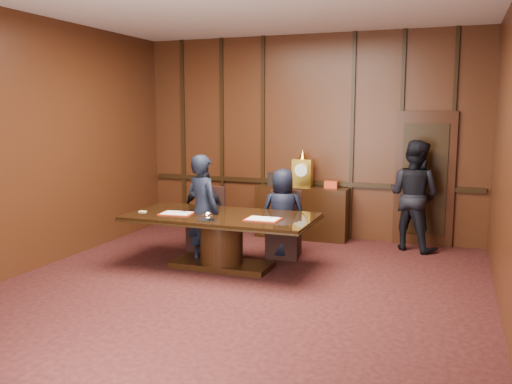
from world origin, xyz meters
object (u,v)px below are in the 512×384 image
signatory_right (283,213)px  witness_right (414,195)px  conference_table (222,232)px  witness_left (203,210)px  sideboard (302,210)px  signatory_left (204,210)px

signatory_right → witness_right: bearing=-160.0°
conference_table → witness_left: size_ratio=1.64×
sideboard → signatory_right: (0.08, -1.36, 0.19)m
sideboard → conference_table: size_ratio=0.61×
signatory_right → witness_left: size_ratio=0.85×
conference_table → witness_left: witness_left is taller
conference_table → witness_left: (-0.31, 0.05, 0.29)m
witness_right → signatory_left: bearing=46.1°
witness_left → signatory_right: bearing=-119.5°
sideboard → witness_left: (-0.88, -2.11, 0.31)m
witness_left → witness_right: 3.38m
witness_left → witness_right: bearing=-122.1°
signatory_left → witness_right: (3.09, 1.20, 0.23)m
sideboard → signatory_right: size_ratio=1.18×
witness_left → conference_table: bearing=-166.7°
sideboard → witness_left: bearing=-112.8°
conference_table → witness_right: size_ratio=1.50×
conference_table → witness_right: bearing=39.3°
conference_table → witness_left: bearing=170.6°
sideboard → witness_left: witness_left is taller
conference_table → witness_right: 3.18m
witness_left → witness_right: witness_right is taller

